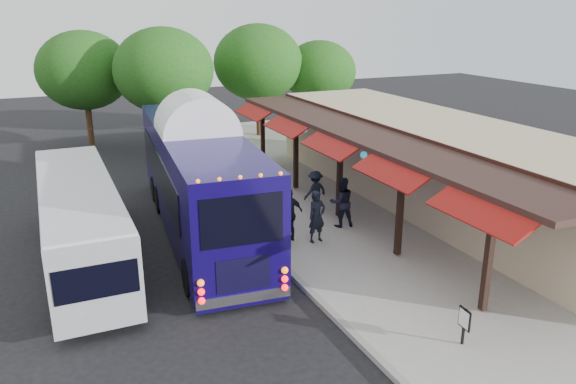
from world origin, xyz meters
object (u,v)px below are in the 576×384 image
coach_bus (199,175)px  ped_c (289,214)px  ped_d (315,191)px  sign_board (464,320)px  city_bus (80,219)px  ped_a (317,217)px  ped_b (342,202)px

coach_bus → ped_c: coach_bus is taller
ped_d → sign_board: ped_d is taller
city_bus → ped_a: city_bus is taller
ped_a → ped_d: bearing=55.6°
ped_d → sign_board: (-1.08, -10.12, -0.17)m
city_bus → ped_c: city_bus is taller
ped_c → ped_d: ped_c is taller
ped_a → sign_board: size_ratio=1.93×
ped_b → ped_d: (-0.10, 1.99, -0.13)m
coach_bus → ped_b: bearing=-17.8°
city_bus → ped_d: (9.06, 1.06, -0.55)m
city_bus → ped_a: size_ratio=5.52×
coach_bus → city_bus: (-4.31, -1.15, -0.68)m
ped_a → ped_d: size_ratio=1.12×
coach_bus → ped_a: size_ratio=7.00×
city_bus → ped_a: bearing=-13.4°
ped_a → ped_c: bearing=142.9°
ped_c → coach_bus: bearing=-60.5°
ped_c → sign_board: (1.20, -7.66, -0.33)m
ped_b → ped_c: 2.42m
ped_a → sign_board: 7.21m
coach_bus → ped_d: size_ratio=7.86×
ped_b → sign_board: (-1.18, -8.13, -0.30)m
ped_b → ped_d: 2.00m
city_bus → sign_board: size_ratio=10.64×
ped_d → coach_bus: bearing=-15.1°
ped_a → ped_d: ped_a is taller
ped_b → ped_c: ped_c is taller
city_bus → ped_b: 9.22m
city_bus → sign_board: 12.10m
city_bus → ped_d: city_bus is taller
city_bus → ped_a: (7.64, -1.87, -0.45)m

